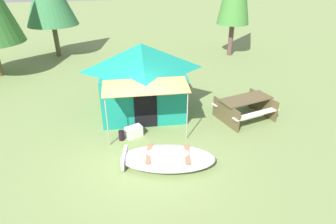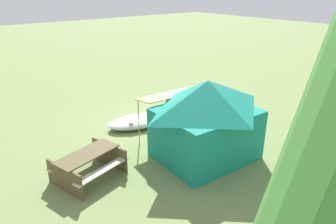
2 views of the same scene
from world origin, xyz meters
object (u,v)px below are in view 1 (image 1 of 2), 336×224
beached_rowboat (168,158)px  picnic_table (245,106)px  canvas_cabin_tent (142,78)px  cooler_box (134,132)px  fuel_can (122,135)px

beached_rowboat → picnic_table: size_ratio=1.31×
beached_rowboat → picnic_table: (3.25, 2.09, 0.28)m
canvas_cabin_tent → cooler_box: canvas_cabin_tent is taller
cooler_box → canvas_cabin_tent: bearing=72.4°
canvas_cabin_tent → fuel_can: bearing=-117.4°
beached_rowboat → cooler_box: 1.84m
canvas_cabin_tent → cooler_box: (-0.53, -1.68, -1.17)m
beached_rowboat → picnic_table: 3.87m
beached_rowboat → cooler_box: size_ratio=5.38×
beached_rowboat → picnic_table: picnic_table is taller
canvas_cabin_tent → cooler_box: bearing=-107.6°
beached_rowboat → cooler_box: (-0.77, 1.67, -0.04)m
canvas_cabin_tent → cooler_box: 2.12m
picnic_table → canvas_cabin_tent: bearing=160.1°
beached_rowboat → canvas_cabin_tent: canvas_cabin_tent is taller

